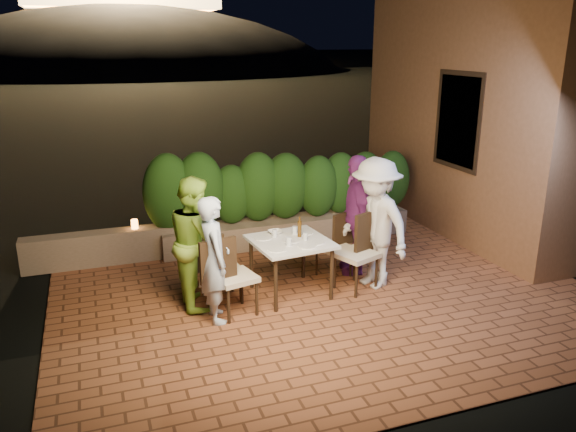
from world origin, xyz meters
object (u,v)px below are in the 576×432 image
diner_green (196,242)px  chair_left_back (223,267)px  diner_purple (356,214)px  beer_bottle (300,227)px  diner_white (375,223)px  diner_blue (214,259)px  parapet_lamp (135,224)px  dining_table (291,267)px  bowl (275,232)px  chair_right_back (334,246)px  chair_right_front (356,253)px  chair_left_front (235,275)px

diner_green → chair_left_back: bearing=-87.0°
diner_green → diner_purple: size_ratio=0.97×
beer_bottle → diner_white: bearing=-12.0°
diner_blue → diner_white: 2.26m
diner_green → parapet_lamp: (-0.61, 1.81, -0.26)m
diner_white → chair_left_back: bearing=-114.1°
diner_white → dining_table: bearing=-112.7°
dining_table → diner_white: 1.27m
diner_blue → diner_white: size_ratio=0.86×
bowl → diner_green: (-1.10, -0.19, 0.06)m
beer_bottle → bowl: beer_bottle is taller
bowl → chair_left_back: chair_left_back is taller
dining_table → chair_left_back: (-0.87, 0.14, 0.07)m
chair_right_back → diner_blue: bearing=0.8°
bowl → diner_blue: (-0.98, -0.68, -0.00)m
beer_bottle → bowl: size_ratio=1.46×
diner_white → parapet_lamp: bearing=-141.3°
chair_right_front → chair_right_back: (-0.09, 0.51, -0.07)m
chair_left_front → chair_left_back: bearing=81.5°
chair_left_back → parapet_lamp: (-0.95, 1.79, 0.12)m
dining_table → diner_green: (-1.20, 0.12, 0.46)m
chair_left_front → parapet_lamp: (-0.98, 2.25, 0.07)m
chair_left_back → diner_purple: 2.07m
chair_left_front → diner_green: diner_green is taller
beer_bottle → parapet_lamp: beer_bottle is taller
chair_right_back → diner_white: 0.75m
chair_right_back → parapet_lamp: chair_right_back is taller
chair_right_back → diner_blue: 2.03m
dining_table → diner_purple: size_ratio=0.56×
dining_table → diner_green: 1.29m
diner_green → chair_right_back: bearing=-83.5°
diner_blue → diner_purple: size_ratio=0.89×
diner_green → beer_bottle: bearing=-91.4°
beer_bottle → chair_right_back: bearing=22.6°
dining_table → chair_left_front: size_ratio=0.95×
chair_left_front → parapet_lamp: 2.45m
chair_left_back → diner_blue: diner_blue is taller
diner_blue → diner_green: diner_green is taller
chair_left_front → chair_right_front: bearing=-8.0°
dining_table → beer_bottle: size_ratio=3.50×
chair_left_front → chair_right_front: 1.71m
chair_left_front → diner_green: 0.66m
chair_right_back → parapet_lamp: bearing=-51.8°
bowl → diner_green: diner_green is taller
beer_bottle → diner_white: size_ratio=0.15×
chair_left_back → dining_table: bearing=-13.4°
diner_green → diner_blue: bearing=-166.8°
chair_left_back → chair_right_back: chair_right_back is taller
chair_right_back → diner_white: size_ratio=0.51×
diner_blue → diner_purple: bearing=-71.3°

